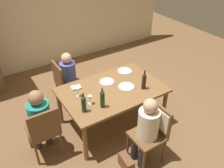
{
  "coord_description": "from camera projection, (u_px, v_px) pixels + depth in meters",
  "views": [
    {
      "loc": [
        -1.71,
        -2.69,
        2.97
      ],
      "look_at": [
        0.0,
        0.0,
        0.83
      ],
      "focal_mm": 38.03,
      "sensor_mm": 36.0,
      "label": 1
    }
  ],
  "objects": [
    {
      "name": "person_man_bearded",
      "position": [
        70.0,
        75.0,
        4.45
      ],
      "size": [
        0.33,
        0.29,
        1.1
      ],
      "rotation": [
        0.0,
        0.0,
        -1.57
      ],
      "color": "#33333D",
      "rests_on": "ground_plane"
    },
    {
      "name": "chair_near",
      "position": [
        154.0,
        126.0,
        3.37
      ],
      "size": [
        0.46,
        0.44,
        0.92
      ],
      "rotation": [
        0.0,
        0.0,
        1.57
      ],
      "color": "brown",
      "rests_on": "ground_plane"
    },
    {
      "name": "wine_glass_near_left",
      "position": [
        90.0,
        98.0,
        3.52
      ],
      "size": [
        0.07,
        0.07,
        0.15
      ],
      "color": "silver",
      "rests_on": "dining_table"
    },
    {
      "name": "person_man_guest",
      "position": [
        147.0,
        127.0,
        3.28
      ],
      "size": [
        0.34,
        0.3,
        1.12
      ],
      "rotation": [
        0.0,
        0.0,
        1.57
      ],
      "color": "#33333D",
      "rests_on": "ground_plane"
    },
    {
      "name": "ground_plane",
      "position": [
        112.0,
        122.0,
        4.3
      ],
      "size": [
        10.0,
        10.0,
        0.0
      ],
      "primitive_type": "plane",
      "color": "brown"
    },
    {
      "name": "wine_glass_centre",
      "position": [
        77.0,
        90.0,
        3.68
      ],
      "size": [
        0.07,
        0.07,
        0.15
      ],
      "color": "silver",
      "rests_on": "dining_table"
    },
    {
      "name": "dinner_plate_guest_right",
      "position": [
        126.0,
        87.0,
        3.94
      ],
      "size": [
        0.27,
        0.27,
        0.01
      ],
      "primitive_type": "cylinder",
      "color": "silver",
      "rests_on": "dining_table"
    },
    {
      "name": "handbag",
      "position": [
        126.0,
        163.0,
        3.43
      ],
      "size": [
        0.14,
        0.29,
        0.22
      ],
      "primitive_type": "cube",
      "rotation": [
        0.0,
        0.0,
        1.5
      ],
      "color": "brown",
      "rests_on": "ground_plane"
    },
    {
      "name": "wine_bottle_tall_green",
      "position": [
        84.0,
        104.0,
        3.35
      ],
      "size": [
        0.07,
        0.07,
        0.32
      ],
      "color": "#19381E",
      "rests_on": "dining_table"
    },
    {
      "name": "dinner_plate_guest_left",
      "position": [
        107.0,
        82.0,
        4.07
      ],
      "size": [
        0.25,
        0.25,
        0.01
      ],
      "primitive_type": "cylinder",
      "color": "white",
      "rests_on": "dining_table"
    },
    {
      "name": "wine_bottle_short_olive",
      "position": [
        144.0,
        81.0,
        3.83
      ],
      "size": [
        0.07,
        0.07,
        0.34
      ],
      "color": "black",
      "rests_on": "dining_table"
    },
    {
      "name": "dinner_plate_host",
      "position": [
        125.0,
        71.0,
        4.37
      ],
      "size": [
        0.26,
        0.26,
        0.01
      ],
      "primitive_type": "cylinder",
      "color": "silver",
      "rests_on": "dining_table"
    },
    {
      "name": "wine_bottle_dark_red",
      "position": [
        102.0,
        99.0,
        3.43
      ],
      "size": [
        0.07,
        0.07,
        0.34
      ],
      "color": "#19381E",
      "rests_on": "dining_table"
    },
    {
      "name": "person_woman_host",
      "position": [
        40.0,
        118.0,
        3.41
      ],
      "size": [
        0.32,
        0.36,
        1.15
      ],
      "color": "#33333D",
      "rests_on": "ground_plane"
    },
    {
      "name": "folded_napkin",
      "position": [
        76.0,
        88.0,
        3.91
      ],
      "size": [
        0.18,
        0.14,
        0.03
      ],
      "primitive_type": "cube",
      "rotation": [
        0.0,
        0.0,
        -0.15
      ],
      "color": "beige",
      "rests_on": "dining_table"
    },
    {
      "name": "chair_left_end",
      "position": [
        44.0,
        129.0,
        3.4
      ],
      "size": [
        0.44,
        0.44,
        0.92
      ],
      "color": "brown",
      "rests_on": "ground_plane"
    },
    {
      "name": "rear_room_partition",
      "position": [
        48.0,
        10.0,
        5.48
      ],
      "size": [
        6.4,
        0.12,
        2.7
      ],
      "primitive_type": "cube",
      "color": "beige",
      "rests_on": "ground_plane"
    },
    {
      "name": "dining_table",
      "position": [
        112.0,
        93.0,
        3.94
      ],
      "size": [
        1.67,
        1.11,
        0.73
      ],
      "color": "brown",
      "rests_on": "ground_plane"
    },
    {
      "name": "chair_far_left",
      "position": [
        65.0,
        81.0,
        4.45
      ],
      "size": [
        0.44,
        0.44,
        0.92
      ],
      "rotation": [
        0.0,
        0.0,
        -1.57
      ],
      "color": "brown",
      "rests_on": "ground_plane"
    }
  ]
}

